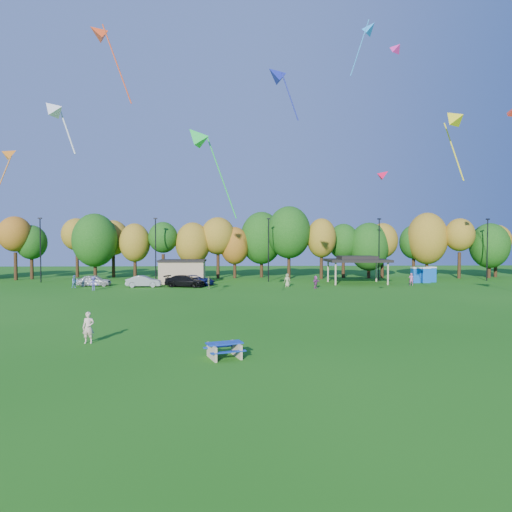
{
  "coord_description": "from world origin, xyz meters",
  "views": [
    {
      "loc": [
        -2.53,
        -24.95,
        5.95
      ],
      "look_at": [
        -1.22,
        6.0,
        4.87
      ],
      "focal_mm": 32.0,
      "sensor_mm": 36.0,
      "label": 1
    }
  ],
  "objects_px": {
    "kite_flyer": "(88,328)",
    "car_c": "(196,280)",
    "car_b": "(144,281)",
    "picnic_table": "(224,349)",
    "porta_potties": "(424,275)",
    "car_a": "(94,280)",
    "car_d": "(185,281)"
  },
  "relations": [
    {
      "from": "car_a",
      "to": "car_b",
      "type": "distance_m",
      "value": 6.83
    },
    {
      "from": "porta_potties",
      "to": "car_d",
      "type": "distance_m",
      "value": 33.22
    },
    {
      "from": "porta_potties",
      "to": "car_d",
      "type": "bearing_deg",
      "value": -171.72
    },
    {
      "from": "porta_potties",
      "to": "car_b",
      "type": "height_order",
      "value": "porta_potties"
    },
    {
      "from": "porta_potties",
      "to": "picnic_table",
      "type": "height_order",
      "value": "porta_potties"
    },
    {
      "from": "porta_potties",
      "to": "car_b",
      "type": "relative_size",
      "value": 0.86
    },
    {
      "from": "car_c",
      "to": "car_d",
      "type": "distance_m",
      "value": 2.02
    },
    {
      "from": "car_c",
      "to": "porta_potties",
      "type": "bearing_deg",
      "value": -90.96
    },
    {
      "from": "picnic_table",
      "to": "porta_potties",
      "type": "bearing_deg",
      "value": 36.49
    },
    {
      "from": "kite_flyer",
      "to": "car_c",
      "type": "height_order",
      "value": "kite_flyer"
    },
    {
      "from": "kite_flyer",
      "to": "car_c",
      "type": "xyz_separation_m",
      "value": [
        3.16,
        33.17,
        -0.21
      ]
    },
    {
      "from": "kite_flyer",
      "to": "car_a",
      "type": "relative_size",
      "value": 0.42
    },
    {
      "from": "picnic_table",
      "to": "kite_flyer",
      "type": "bearing_deg",
      "value": 135.95
    },
    {
      "from": "kite_flyer",
      "to": "car_a",
      "type": "xyz_separation_m",
      "value": [
        -9.9,
        33.09,
        -0.18
      ]
    },
    {
      "from": "car_a",
      "to": "car_c",
      "type": "xyz_separation_m",
      "value": [
        13.05,
        0.08,
        -0.03
      ]
    },
    {
      "from": "car_a",
      "to": "car_d",
      "type": "relative_size",
      "value": 0.83
    },
    {
      "from": "porta_potties",
      "to": "kite_flyer",
      "type": "xyz_separation_m",
      "value": [
        -34.84,
        -36.32,
        -0.19
      ]
    },
    {
      "from": "car_a",
      "to": "car_c",
      "type": "relative_size",
      "value": 0.85
    },
    {
      "from": "picnic_table",
      "to": "car_b",
      "type": "xyz_separation_m",
      "value": [
        -11.15,
        35.2,
        0.26
      ]
    },
    {
      "from": "picnic_table",
      "to": "car_c",
      "type": "relative_size",
      "value": 0.44
    },
    {
      "from": "picnic_table",
      "to": "car_c",
      "type": "xyz_separation_m",
      "value": [
        -4.76,
        36.78,
        0.24
      ]
    },
    {
      "from": "kite_flyer",
      "to": "car_d",
      "type": "relative_size",
      "value": 0.35
    },
    {
      "from": "car_b",
      "to": "picnic_table",
      "type": "bearing_deg",
      "value": -164.7
    },
    {
      "from": "porta_potties",
      "to": "car_a",
      "type": "xyz_separation_m",
      "value": [
        -44.74,
        -3.23,
        -0.37
      ]
    },
    {
      "from": "picnic_table",
      "to": "kite_flyer",
      "type": "relative_size",
      "value": 1.21
    },
    {
      "from": "car_b",
      "to": "car_a",
      "type": "bearing_deg",
      "value": 75.05
    },
    {
      "from": "porta_potties",
      "to": "car_b",
      "type": "bearing_deg",
      "value": -172.93
    },
    {
      "from": "car_c",
      "to": "kite_flyer",
      "type": "bearing_deg",
      "value": 167.93
    },
    {
      "from": "porta_potties",
      "to": "picnic_table",
      "type": "relative_size",
      "value": 1.7
    },
    {
      "from": "kite_flyer",
      "to": "car_b",
      "type": "height_order",
      "value": "kite_flyer"
    },
    {
      "from": "car_c",
      "to": "picnic_table",
      "type": "bearing_deg",
      "value": -179.25
    },
    {
      "from": "kite_flyer",
      "to": "car_b",
      "type": "xyz_separation_m",
      "value": [
        -3.23,
        31.59,
        -0.19
      ]
    }
  ]
}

